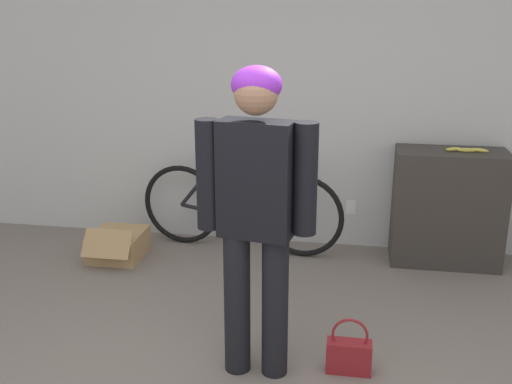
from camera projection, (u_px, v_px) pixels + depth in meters
wall_back at (290, 95)px, 5.00m from camera, size 8.00×0.07×2.60m
side_shelf at (447, 208)px, 4.80m from camera, size 0.86×0.42×0.93m
person at (256, 202)px, 3.17m from camera, size 0.64×0.26×1.74m
bicycle at (240, 208)px, 5.07m from camera, size 1.77×0.46×0.78m
banana at (466, 150)px, 4.62m from camera, size 0.33×0.09×0.03m
handbag at (349, 354)px, 3.42m from camera, size 0.26×0.11×0.34m
cardboard_box at (118, 245)px, 4.99m from camera, size 0.42×0.53×0.30m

